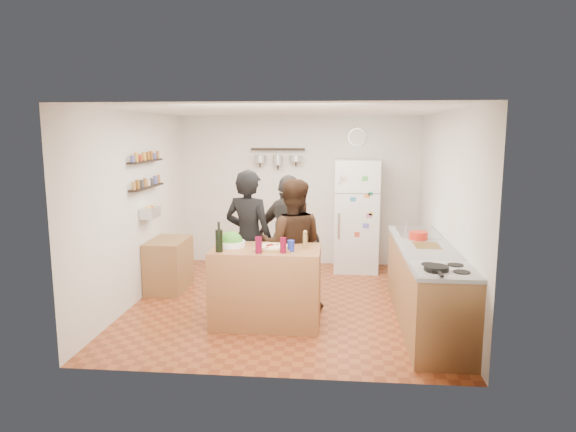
# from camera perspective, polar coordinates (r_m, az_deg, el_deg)

# --- Properties ---
(room_shell) EXTENTS (4.20, 4.20, 4.20)m
(room_shell) POSITION_cam_1_polar(r_m,az_deg,el_deg) (6.99, 0.22, 1.20)
(room_shell) COLOR brown
(room_shell) RESTS_ON ground
(prep_island) EXTENTS (1.25, 0.72, 0.91)m
(prep_island) POSITION_cam_1_polar(r_m,az_deg,el_deg) (6.07, -2.42, -7.79)
(prep_island) COLOR #905E34
(prep_island) RESTS_ON floor
(pizza_board) EXTENTS (0.42, 0.34, 0.02)m
(pizza_board) POSITION_cam_1_polar(r_m,az_deg,el_deg) (5.92, -1.71, -3.57)
(pizza_board) COLOR olive
(pizza_board) RESTS_ON prep_island
(pizza) EXTENTS (0.34, 0.34, 0.02)m
(pizza) POSITION_cam_1_polar(r_m,az_deg,el_deg) (5.91, -1.71, -3.39)
(pizza) COLOR beige
(pizza) RESTS_ON pizza_board
(salad_bowl) EXTENTS (0.33, 0.33, 0.07)m
(salad_bowl) POSITION_cam_1_polar(r_m,az_deg,el_deg) (6.06, -6.33, -3.09)
(salad_bowl) COLOR white
(salad_bowl) RESTS_ON prep_island
(wine_bottle) EXTENTS (0.08, 0.08, 0.25)m
(wine_bottle) POSITION_cam_1_polar(r_m,az_deg,el_deg) (5.80, -7.66, -2.75)
(wine_bottle) COLOR black
(wine_bottle) RESTS_ON prep_island
(wine_glass_near) EXTENTS (0.08, 0.08, 0.18)m
(wine_glass_near) POSITION_cam_1_polar(r_m,az_deg,el_deg) (5.71, -3.29, -3.23)
(wine_glass_near) COLOR #5F0822
(wine_glass_near) RESTS_ON prep_island
(wine_glass_far) EXTENTS (0.07, 0.07, 0.17)m
(wine_glass_far) POSITION_cam_1_polar(r_m,az_deg,el_deg) (5.71, -0.55, -3.26)
(wine_glass_far) COLOR maroon
(wine_glass_far) RESTS_ON prep_island
(pepper_mill) EXTENTS (0.05, 0.05, 0.17)m
(pepper_mill) POSITION_cam_1_polar(r_m,az_deg,el_deg) (5.94, 1.92, -2.81)
(pepper_mill) COLOR olive
(pepper_mill) RESTS_ON prep_island
(salt_canister) EXTENTS (0.08, 0.08, 0.13)m
(salt_canister) POSITION_cam_1_polar(r_m,az_deg,el_deg) (5.79, 0.33, -3.33)
(salt_canister) COLOR #1B2996
(salt_canister) RESTS_ON prep_island
(person_left) EXTENTS (0.75, 0.60, 1.78)m
(person_left) POSITION_cam_1_polar(r_m,az_deg,el_deg) (6.56, -4.38, -2.58)
(person_left) COLOR black
(person_left) RESTS_ON floor
(person_center) EXTENTS (0.83, 0.65, 1.67)m
(person_center) POSITION_cam_1_polar(r_m,az_deg,el_deg) (6.43, 0.45, -3.29)
(person_center) COLOR black
(person_center) RESTS_ON floor
(person_back) EXTENTS (1.05, 0.86, 1.67)m
(person_back) POSITION_cam_1_polar(r_m,az_deg,el_deg) (6.95, 0.07, -2.31)
(person_back) COLOR #2C2927
(person_back) RESTS_ON floor
(counter_run) EXTENTS (0.63, 2.63, 0.90)m
(counter_run) POSITION_cam_1_polar(r_m,az_deg,el_deg) (6.31, 15.12, -7.50)
(counter_run) COLOR #9E7042
(counter_run) RESTS_ON floor
(stove_top) EXTENTS (0.60, 0.62, 0.02)m
(stove_top) POSITION_cam_1_polar(r_m,az_deg,el_deg) (5.28, 17.03, -5.70)
(stove_top) COLOR white
(stove_top) RESTS_ON counter_run
(skillet) EXTENTS (0.24, 0.24, 0.05)m
(skillet) POSITION_cam_1_polar(r_m,az_deg,el_deg) (5.18, 16.14, -5.59)
(skillet) COLOR black
(skillet) RESTS_ON stove_top
(sink) EXTENTS (0.50, 0.80, 0.03)m
(sink) POSITION_cam_1_polar(r_m,az_deg,el_deg) (7.01, 14.14, -1.84)
(sink) COLOR silver
(sink) RESTS_ON counter_run
(cutting_board) EXTENTS (0.30, 0.40, 0.02)m
(cutting_board) POSITION_cam_1_polar(r_m,az_deg,el_deg) (6.26, 15.18, -3.27)
(cutting_board) COLOR olive
(cutting_board) RESTS_ON counter_run
(red_bowl) EXTENTS (0.23, 0.23, 0.10)m
(red_bowl) POSITION_cam_1_polar(r_m,az_deg,el_deg) (6.57, 14.28, -2.12)
(red_bowl) COLOR red
(red_bowl) RESTS_ON counter_run
(fridge) EXTENTS (0.70, 0.68, 1.80)m
(fridge) POSITION_cam_1_polar(r_m,az_deg,el_deg) (8.36, 7.57, 0.06)
(fridge) COLOR white
(fridge) RESTS_ON floor
(wall_clock) EXTENTS (0.30, 0.03, 0.30)m
(wall_clock) POSITION_cam_1_polar(r_m,az_deg,el_deg) (8.58, 7.68, 8.68)
(wall_clock) COLOR silver
(wall_clock) RESTS_ON back_wall
(spice_shelf_lower) EXTENTS (0.12, 1.00, 0.02)m
(spice_shelf_lower) POSITION_cam_1_polar(r_m,az_deg,el_deg) (7.21, -15.40, 3.12)
(spice_shelf_lower) COLOR black
(spice_shelf_lower) RESTS_ON left_wall
(spice_shelf_upper) EXTENTS (0.12, 1.00, 0.02)m
(spice_shelf_upper) POSITION_cam_1_polar(r_m,az_deg,el_deg) (7.18, -15.52, 5.89)
(spice_shelf_upper) COLOR black
(spice_shelf_upper) RESTS_ON left_wall
(produce_basket) EXTENTS (0.18, 0.35, 0.14)m
(produce_basket) POSITION_cam_1_polar(r_m,az_deg,el_deg) (7.24, -15.06, 0.36)
(produce_basket) COLOR silver
(produce_basket) RESTS_ON left_wall
(side_table) EXTENTS (0.50, 0.80, 0.73)m
(side_table) POSITION_cam_1_polar(r_m,az_deg,el_deg) (7.55, -13.09, -5.29)
(side_table) COLOR #96683F
(side_table) RESTS_ON floor
(pot_rack) EXTENTS (0.90, 0.04, 0.04)m
(pot_rack) POSITION_cam_1_polar(r_m,az_deg,el_deg) (8.56, -1.13, 7.42)
(pot_rack) COLOR black
(pot_rack) RESTS_ON back_wall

